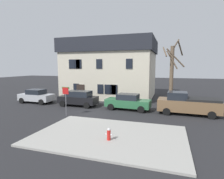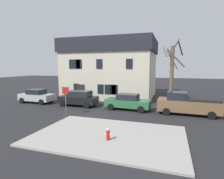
% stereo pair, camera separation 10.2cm
% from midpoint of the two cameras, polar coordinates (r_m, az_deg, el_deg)
% --- Properties ---
extents(ground_plane, '(120.00, 120.00, 0.00)m').
position_cam_midpoint_polar(ground_plane, '(17.97, -6.84, -7.26)').
color(ground_plane, '#262628').
extents(sidewalk_slab, '(9.52, 6.33, 0.12)m').
position_cam_midpoint_polar(sidewalk_slab, '(12.12, -1.05, -14.11)').
color(sidewalk_slab, '#A8A59E').
rests_on(sidewalk_slab, ground_plane).
extents(building_main, '(12.93, 9.26, 8.28)m').
position_cam_midpoint_polar(building_main, '(27.50, -0.54, 6.65)').
color(building_main, beige).
rests_on(building_main, ground_plane).
extents(tree_bare_near, '(2.67, 3.23, 8.21)m').
position_cam_midpoint_polar(tree_bare_near, '(27.78, -13.04, 6.42)').
color(tree_bare_near, '#4C3D2D').
rests_on(tree_bare_near, ground_plane).
extents(tree_bare_mid, '(2.09, 2.07, 7.05)m').
position_cam_midpoint_polar(tree_bare_mid, '(25.70, -10.13, 4.86)').
color(tree_bare_mid, '#4C3D2D').
rests_on(tree_bare_mid, ground_plane).
extents(tree_bare_far, '(2.44, 2.29, 6.70)m').
position_cam_midpoint_polar(tree_bare_far, '(23.69, 5.83, 4.03)').
color(tree_bare_far, brown).
rests_on(tree_bare_far, ground_plane).
extents(tree_bare_end, '(2.52, 2.16, 7.63)m').
position_cam_midpoint_polar(tree_bare_end, '(22.49, 18.06, 5.27)').
color(tree_bare_end, brown).
rests_on(tree_bare_end, ground_plane).
extents(car_silver_sedan, '(4.31, 2.08, 1.68)m').
position_cam_midpoint_polar(car_silver_sedan, '(24.39, -22.66, -1.92)').
color(car_silver_sedan, '#B7BABF').
rests_on(car_silver_sedan, ground_plane).
extents(car_black_wagon, '(4.42, 2.04, 1.74)m').
position_cam_midpoint_polar(car_black_wagon, '(21.07, -10.61, -2.67)').
color(car_black_wagon, black).
rests_on(car_black_wagon, ground_plane).
extents(car_green_sedan, '(4.71, 2.19, 1.66)m').
position_cam_midpoint_polar(car_green_sedan, '(19.03, 4.83, -3.85)').
color(car_green_sedan, '#2D6B42').
rests_on(car_green_sedan, ground_plane).
extents(pickup_truck_brown, '(5.54, 2.44, 2.09)m').
position_cam_midpoint_polar(pickup_truck_brown, '(18.48, 22.38, -4.14)').
color(pickup_truck_brown, brown).
rests_on(pickup_truck_brown, ground_plane).
extents(fire_hydrant, '(0.42, 0.22, 0.74)m').
position_cam_midpoint_polar(fire_hydrant, '(11.13, -1.27, -13.66)').
color(fire_hydrant, red).
rests_on(fire_hydrant, sidewalk_slab).
extents(street_sign_pole, '(0.76, 0.07, 2.65)m').
position_cam_midpoint_polar(street_sign_pole, '(16.92, -14.44, -1.89)').
color(street_sign_pole, slate).
rests_on(street_sign_pole, ground_plane).
extents(bicycle_leaning, '(1.71, 0.47, 1.03)m').
position_cam_midpoint_polar(bicycle_leaning, '(25.51, -9.01, -2.15)').
color(bicycle_leaning, black).
rests_on(bicycle_leaning, ground_plane).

